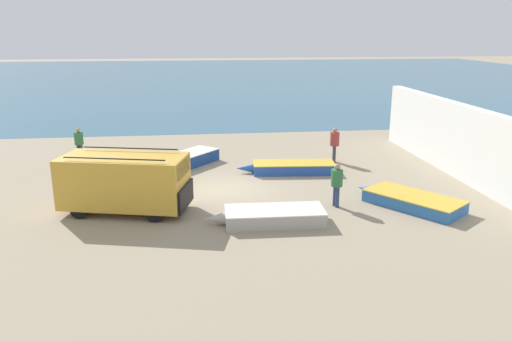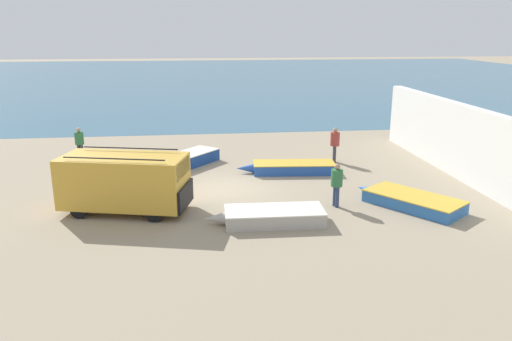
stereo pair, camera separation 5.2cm
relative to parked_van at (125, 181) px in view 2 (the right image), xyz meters
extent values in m
plane|color=gray|center=(3.91, 2.21, -1.20)|extent=(200.00, 200.00, 0.00)
cube|color=#33607A|center=(3.91, 54.21, -1.20)|extent=(120.00, 80.00, 0.01)
cube|color=silver|center=(14.96, 3.21, 0.49)|extent=(0.50, 15.48, 3.40)
cube|color=gold|center=(-0.03, 0.01, 0.02)|extent=(4.98, 3.14, 1.89)
cube|color=black|center=(2.26, -0.56, -0.50)|extent=(0.56, 1.90, 0.85)
cube|color=#1E232D|center=(2.18, -0.54, 0.58)|extent=(0.50, 1.81, 0.60)
cylinder|color=black|center=(1.58, 0.56, -0.88)|extent=(0.69, 0.37, 0.65)
cylinder|color=black|center=(1.14, -1.23, -0.88)|extent=(0.69, 0.37, 0.65)
cylinder|color=black|center=(-1.20, 1.24, -0.88)|extent=(0.69, 0.37, 0.65)
cylinder|color=black|center=(-1.64, -0.55, -0.88)|extent=(0.69, 0.37, 0.65)
cylinder|color=black|center=(0.17, 0.80, 1.08)|extent=(3.69, 0.95, 0.05)
cylinder|color=black|center=(-0.22, -0.79, 1.08)|extent=(3.69, 0.95, 0.05)
cube|color=#2D66AD|center=(11.09, -0.90, -0.98)|extent=(3.54, 3.94, 0.45)
cone|color=#2D66AD|center=(9.75, 0.88, -0.98)|extent=(0.83, 0.90, 0.43)
cube|color=gold|center=(11.09, -0.90, -0.82)|extent=(1.36, 1.08, 0.05)
cube|color=gold|center=(11.09, -0.90, -0.73)|extent=(3.57, 3.98, 0.04)
cube|color=#234CA3|center=(7.37, 4.49, -0.97)|extent=(3.99, 1.68, 0.47)
cone|color=#234CA3|center=(5.01, 4.68, -0.97)|extent=(0.89, 0.51, 0.44)
cube|color=gold|center=(7.37, 4.49, -0.80)|extent=(0.30, 1.26, 0.05)
cube|color=gold|center=(7.37, 4.49, -0.72)|extent=(4.03, 1.69, 0.04)
cube|color=navy|center=(2.01, 6.18, -0.91)|extent=(3.79, 4.14, 0.58)
cone|color=navy|center=(0.34, 4.20, -0.91)|extent=(1.03, 1.07, 0.56)
cube|color=silver|center=(2.01, 6.18, -0.69)|extent=(1.10, 0.97, 0.05)
cube|color=silver|center=(2.01, 6.18, -0.60)|extent=(3.83, 4.18, 0.04)
cube|color=#ADA89E|center=(5.43, -1.88, -0.96)|extent=(3.56, 1.57, 0.49)
cone|color=#ADA89E|center=(3.28, -1.82, -0.96)|extent=(0.79, 0.48, 0.46)
cube|color=silver|center=(5.43, -1.88, -0.78)|extent=(0.24, 1.37, 0.05)
cube|color=silver|center=(5.43, -1.88, -0.70)|extent=(3.59, 1.59, 0.04)
cylinder|color=#38383D|center=(9.87, 6.27, -0.76)|extent=(0.17, 0.17, 0.89)
cylinder|color=#38383D|center=(9.83, 6.09, -0.76)|extent=(0.17, 0.17, 0.89)
cylinder|color=#993833|center=(9.85, 6.18, 0.03)|extent=(0.48, 0.48, 0.70)
sphere|color=tan|center=(9.85, 6.18, 0.50)|extent=(0.24, 0.24, 0.24)
cylinder|color=navy|center=(8.07, -0.35, -0.78)|extent=(0.16, 0.16, 0.84)
cylinder|color=navy|center=(8.12, -0.52, -0.78)|extent=(0.16, 0.16, 0.84)
cylinder|color=#2D6B3D|center=(8.10, -0.43, -0.03)|extent=(0.46, 0.46, 0.67)
sphere|color=tan|center=(8.10, -0.43, 0.42)|extent=(0.23, 0.23, 0.23)
cylinder|color=#38383D|center=(-3.54, 8.27, -0.78)|extent=(0.16, 0.16, 0.84)
cylinder|color=#38383D|center=(-3.37, 8.22, -0.78)|extent=(0.16, 0.16, 0.84)
cylinder|color=#2D6B3D|center=(-3.46, 8.24, -0.03)|extent=(0.46, 0.46, 0.67)
sphere|color=tan|center=(-3.46, 8.24, 0.42)|extent=(0.23, 0.23, 0.23)
camera|label=1|loc=(2.76, -18.45, 5.55)|focal=35.00mm
camera|label=2|loc=(2.81, -18.46, 5.55)|focal=35.00mm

